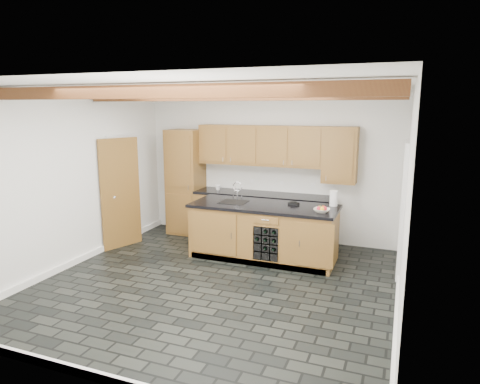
% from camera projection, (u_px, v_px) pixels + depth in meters
% --- Properties ---
extents(ground, '(5.00, 5.00, 0.00)m').
position_uv_depth(ground, '(216.00, 283.00, 6.25)').
color(ground, black).
rests_on(ground, ground).
extents(room_shell, '(5.01, 5.00, 5.00)m').
position_uv_depth(room_shell, '(225.00, 175.00, 6.47)').
color(room_shell, white).
rests_on(room_shell, ground).
extents(back_cabinetry, '(3.65, 0.62, 2.20)m').
position_uv_depth(back_cabinetry, '(246.00, 189.00, 8.24)').
color(back_cabinetry, brown).
rests_on(back_cabinetry, ground).
extents(island, '(2.48, 0.96, 0.93)m').
position_uv_depth(island, '(264.00, 232.00, 7.23)').
color(island, brown).
rests_on(island, ground).
extents(faucet, '(0.45, 0.40, 0.34)m').
position_uv_depth(faucet, '(234.00, 200.00, 7.37)').
color(faucet, black).
rests_on(faucet, island).
extents(kitchen_scale, '(0.19, 0.14, 0.05)m').
position_uv_depth(kitchen_scale, '(294.00, 203.00, 7.15)').
color(kitchen_scale, black).
rests_on(kitchen_scale, island).
extents(fruit_bowl, '(0.26, 0.26, 0.06)m').
position_uv_depth(fruit_bowl, '(322.00, 210.00, 6.62)').
color(fruit_bowl, silver).
rests_on(fruit_bowl, island).
extents(fruit_cluster, '(0.16, 0.17, 0.07)m').
position_uv_depth(fruit_cluster, '(322.00, 208.00, 6.61)').
color(fruit_cluster, '#A91621').
rests_on(fruit_cluster, fruit_bowl).
extents(paper_towel, '(0.13, 0.13, 0.26)m').
position_uv_depth(paper_towel, '(334.00, 198.00, 7.04)').
color(paper_towel, white).
rests_on(paper_towel, island).
extents(mug, '(0.14, 0.14, 0.10)m').
position_uv_depth(mug, '(218.00, 188.00, 8.41)').
color(mug, white).
rests_on(mug, back_cabinetry).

